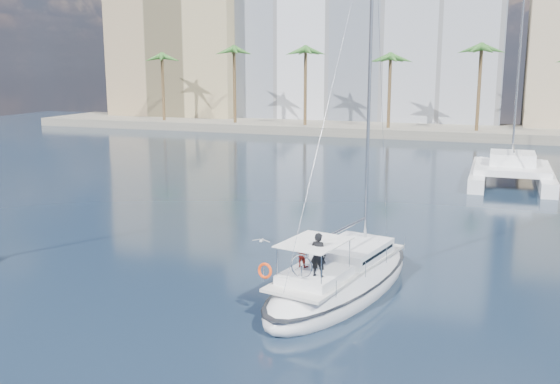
% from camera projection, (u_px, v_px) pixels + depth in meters
% --- Properties ---
extents(ground, '(160.00, 160.00, 0.00)m').
position_uv_depth(ground, '(289.00, 268.00, 29.93)').
color(ground, black).
rests_on(ground, ground).
extents(quay, '(120.00, 14.00, 1.20)m').
position_uv_depth(quay, '(430.00, 131.00, 86.13)').
color(quay, gray).
rests_on(quay, ground).
extents(building_modern, '(42.00, 16.00, 28.00)m').
position_uv_depth(building_modern, '(365.00, 36.00, 98.44)').
color(building_modern, silver).
rests_on(building_modern, ground).
extents(building_tan_left, '(22.00, 14.00, 22.00)m').
position_uv_depth(building_tan_left, '(185.00, 56.00, 105.15)').
color(building_tan_left, tan).
rests_on(building_tan_left, ground).
extents(palm_left, '(3.60, 3.60, 12.30)m').
position_uv_depth(palm_left, '(195.00, 59.00, 91.60)').
color(palm_left, brown).
rests_on(palm_left, ground).
extents(palm_centre, '(3.60, 3.60, 12.30)m').
position_uv_depth(palm_centre, '(430.00, 59.00, 80.49)').
color(palm_centre, brown).
rests_on(palm_centre, ground).
extents(main_sloop, '(5.94, 11.83, 16.82)m').
position_uv_depth(main_sloop, '(341.00, 280.00, 26.71)').
color(main_sloop, white).
rests_on(main_sloop, ground).
extents(catamaran, '(6.40, 12.73, 18.44)m').
position_uv_depth(catamaran, '(512.00, 169.00, 51.37)').
color(catamaran, white).
rests_on(catamaran, ground).
extents(seagull, '(0.95, 0.41, 0.17)m').
position_uv_depth(seagull, '(261.00, 241.00, 31.11)').
color(seagull, silver).
rests_on(seagull, ground).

